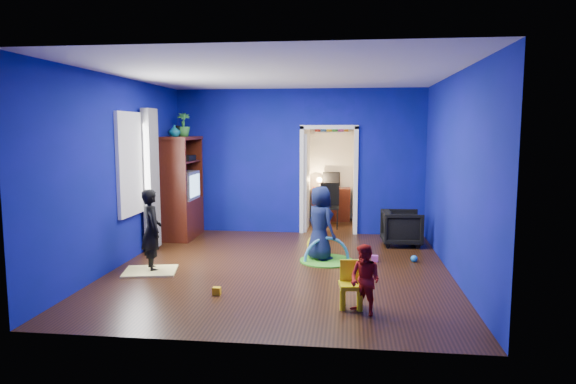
# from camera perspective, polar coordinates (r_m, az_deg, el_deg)

# --- Properties ---
(floor) EXTENTS (5.00, 5.50, 0.01)m
(floor) POSITION_cam_1_polar(r_m,az_deg,el_deg) (7.87, -0.77, -8.50)
(floor) COLOR black
(floor) RESTS_ON ground
(ceiling) EXTENTS (5.00, 5.50, 0.01)m
(ceiling) POSITION_cam_1_polar(r_m,az_deg,el_deg) (7.62, -0.80, 13.01)
(ceiling) COLOR white
(ceiling) RESTS_ON wall_back
(wall_back) EXTENTS (5.00, 0.02, 2.90)m
(wall_back) POSITION_cam_1_polar(r_m,az_deg,el_deg) (10.33, 1.23, 3.39)
(wall_back) COLOR navy
(wall_back) RESTS_ON floor
(wall_front) EXTENTS (5.00, 0.02, 2.90)m
(wall_front) POSITION_cam_1_polar(r_m,az_deg,el_deg) (4.91, -5.02, -0.69)
(wall_front) COLOR navy
(wall_front) RESTS_ON floor
(wall_left) EXTENTS (0.02, 5.50, 2.90)m
(wall_left) POSITION_cam_1_polar(r_m,az_deg,el_deg) (8.32, -18.13, 2.15)
(wall_left) COLOR navy
(wall_left) RESTS_ON floor
(wall_right) EXTENTS (0.02, 5.50, 2.90)m
(wall_right) POSITION_cam_1_polar(r_m,az_deg,el_deg) (7.69, 18.02, 1.79)
(wall_right) COLOR navy
(wall_right) RESTS_ON floor
(alcove) EXTENTS (1.00, 1.75, 2.50)m
(alcove) POSITION_cam_1_polar(r_m,az_deg,el_deg) (11.18, 4.73, 2.62)
(alcove) COLOR silver
(alcove) RESTS_ON floor
(armchair) EXTENTS (0.74, 0.72, 0.64)m
(armchair) POSITION_cam_1_polar(r_m,az_deg,el_deg) (9.56, 12.53, -3.91)
(armchair) COLOR black
(armchair) RESTS_ON floor
(child_black) EXTENTS (0.49, 0.54, 1.23)m
(child_black) POSITION_cam_1_polar(r_m,az_deg,el_deg) (7.89, -14.92, -4.11)
(child_black) COLOR black
(child_black) RESTS_ON floor
(child_navy) EXTENTS (0.67, 0.70, 1.20)m
(child_navy) POSITION_cam_1_polar(r_m,az_deg,el_deg) (8.26, 3.61, -3.49)
(child_navy) COLOR #0E1736
(child_navy) RESTS_ON floor
(toddler_red) EXTENTS (0.50, 0.49, 0.81)m
(toddler_red) POSITION_cam_1_polar(r_m,az_deg,el_deg) (5.97, 8.55, -9.64)
(toddler_red) COLOR red
(toddler_red) RESTS_ON floor
(vase) EXTENTS (0.27, 0.27, 0.22)m
(vase) POSITION_cam_1_polar(r_m,az_deg,el_deg) (9.79, -12.50, 6.65)
(vase) COLOR #0B525D
(vase) RESTS_ON tv_armoire
(potted_plant) EXTENTS (0.34, 0.34, 0.46)m
(potted_plant) POSITION_cam_1_polar(r_m,az_deg,el_deg) (10.28, -11.56, 7.36)
(potted_plant) COLOR green
(potted_plant) RESTS_ON tv_armoire
(tv_armoire) EXTENTS (0.58, 1.14, 1.96)m
(tv_armoire) POSITION_cam_1_polar(r_m,az_deg,el_deg) (10.13, -11.78, 0.50)
(tv_armoire) COLOR #371609
(tv_armoire) RESTS_ON floor
(crt_tv) EXTENTS (0.46, 0.70, 0.54)m
(crt_tv) POSITION_cam_1_polar(r_m,az_deg,el_deg) (10.12, -11.57, 0.73)
(crt_tv) COLOR silver
(crt_tv) RESTS_ON tv_armoire
(yellow_blanket) EXTENTS (0.86, 0.75, 0.03)m
(yellow_blanket) POSITION_cam_1_polar(r_m,az_deg,el_deg) (7.94, -15.05, -8.49)
(yellow_blanket) COLOR #F2E07A
(yellow_blanket) RESTS_ON floor
(hopper_ball) EXTENTS (0.37, 0.37, 0.37)m
(hopper_ball) POSITION_cam_1_polar(r_m,az_deg,el_deg) (8.59, 3.35, -5.91)
(hopper_ball) COLOR yellow
(hopper_ball) RESTS_ON floor
(kid_chair) EXTENTS (0.31, 0.31, 0.50)m
(kid_chair) POSITION_cam_1_polar(r_m,az_deg,el_deg) (6.20, 7.06, -10.45)
(kid_chair) COLOR yellow
(kid_chair) RESTS_ON floor
(play_mat) EXTENTS (0.86, 0.86, 0.02)m
(play_mat) POSITION_cam_1_polar(r_m,az_deg,el_deg) (8.29, 4.32, -7.62)
(play_mat) COLOR #2D9221
(play_mat) RESTS_ON floor
(toy_arch) EXTENTS (0.74, 0.32, 0.77)m
(toy_arch) POSITION_cam_1_polar(r_m,az_deg,el_deg) (8.29, 4.32, -7.56)
(toy_arch) COLOR #3F8CD8
(toy_arch) RESTS_ON floor
(window_left) EXTENTS (0.03, 0.95, 1.55)m
(window_left) POSITION_cam_1_polar(r_m,az_deg,el_deg) (8.62, -17.09, 3.02)
(window_left) COLOR white
(window_left) RESTS_ON wall_left
(curtain) EXTENTS (0.14, 0.42, 2.40)m
(curtain) POSITION_cam_1_polar(r_m,az_deg,el_deg) (9.11, -14.97, 1.40)
(curtain) COLOR slate
(curtain) RESTS_ON floor
(doorway) EXTENTS (1.16, 0.10, 2.10)m
(doorway) POSITION_cam_1_polar(r_m,az_deg,el_deg) (10.33, 4.54, 1.14)
(doorway) COLOR white
(doorway) RESTS_ON floor
(study_desk) EXTENTS (0.88, 0.44, 0.75)m
(study_desk) POSITION_cam_1_polar(r_m,az_deg,el_deg) (11.91, 4.80, -1.35)
(study_desk) COLOR #3D140A
(study_desk) RESTS_ON floor
(desk_monitor) EXTENTS (0.40, 0.05, 0.32)m
(desk_monitor) POSITION_cam_1_polar(r_m,az_deg,el_deg) (11.96, 4.85, 1.46)
(desk_monitor) COLOR black
(desk_monitor) RESTS_ON study_desk
(desk_lamp) EXTENTS (0.14, 0.14, 0.14)m
(desk_lamp) POSITION_cam_1_polar(r_m,az_deg,el_deg) (11.91, 3.49, 1.36)
(desk_lamp) COLOR #FFD88C
(desk_lamp) RESTS_ON study_desk
(folding_chair) EXTENTS (0.40, 0.40, 0.92)m
(folding_chair) POSITION_cam_1_polar(r_m,az_deg,el_deg) (10.95, 4.63, -1.64)
(folding_chair) COLOR black
(folding_chair) RESTS_ON floor
(book_shelf) EXTENTS (0.88, 0.24, 0.04)m
(book_shelf) POSITION_cam_1_polar(r_m,az_deg,el_deg) (11.89, 4.90, 6.59)
(book_shelf) COLOR white
(book_shelf) RESTS_ON study_desk
(toy_0) EXTENTS (0.10, 0.08, 0.10)m
(toy_0) POSITION_cam_1_polar(r_m,az_deg,el_deg) (7.23, 8.51, -9.57)
(toy_0) COLOR #E14025
(toy_0) RESTS_ON floor
(toy_1) EXTENTS (0.11, 0.11, 0.11)m
(toy_1) POSITION_cam_1_polar(r_m,az_deg,el_deg) (8.48, 13.83, -7.18)
(toy_1) COLOR #2386CA
(toy_1) RESTS_ON floor
(toy_2) EXTENTS (0.10, 0.08, 0.10)m
(toy_2) POSITION_cam_1_polar(r_m,az_deg,el_deg) (6.72, -7.93, -10.85)
(toy_2) COLOR yellow
(toy_2) RESTS_ON floor
(toy_3) EXTENTS (0.11, 0.11, 0.11)m
(toy_3) POSITION_cam_1_polar(r_m,az_deg,el_deg) (8.12, 8.13, -7.67)
(toy_3) COLOR green
(toy_3) RESTS_ON floor
(toy_4) EXTENTS (0.10, 0.08, 0.10)m
(toy_4) POSITION_cam_1_polar(r_m,az_deg,el_deg) (8.37, 9.62, -7.30)
(toy_4) COLOR #CC4CAF
(toy_4) RESTS_ON floor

